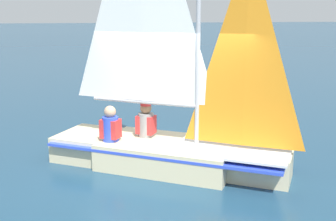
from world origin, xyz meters
TOP-DOWN VIEW (x-y plane):
  - ground_plane at (0.00, 0.00)m, footprint 260.00×260.00m
  - sailboat_main at (0.01, 0.02)m, footprint 3.60×4.41m
  - sailor_helm at (0.45, 0.34)m, footprint 0.42×0.43m
  - sailor_crew at (0.31, 1.03)m, footprint 0.42×0.43m

SIDE VIEW (x-z plane):
  - ground_plane at x=0.00m, z-range 0.00..0.00m
  - sailor_crew at x=0.31m, z-range 0.04..1.20m
  - sailor_helm at x=0.45m, z-range 0.05..1.21m
  - sailboat_main at x=0.01m, z-range -2.06..3.62m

